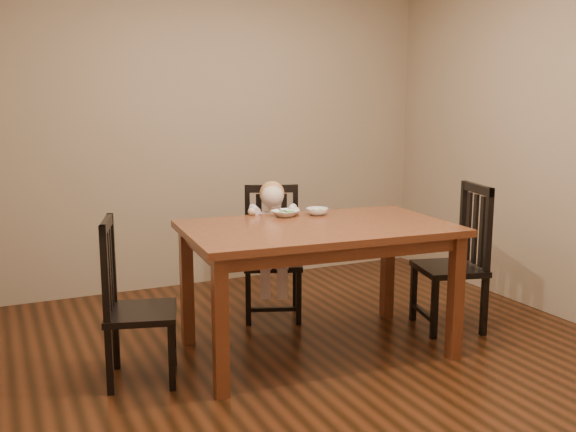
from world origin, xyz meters
name	(u,v)px	position (x,y,z in m)	size (l,w,h in m)	color
room	(324,145)	(0.00, 0.00, 1.35)	(4.01, 4.01, 2.71)	#44200E
dining_table	(318,240)	(0.04, 0.14, 0.74)	(1.74, 1.12, 0.84)	#4B2411
chair_child	(272,255)	(0.06, 0.91, 0.47)	(0.54, 0.53, 0.98)	black
chair_left	(132,304)	(-1.13, 0.19, 0.46)	(0.49, 0.51, 0.96)	black
chair_right	(456,260)	(1.14, 0.11, 0.50)	(0.53, 0.54, 1.04)	black
toddler	(272,237)	(0.04, 0.87, 0.62)	(0.32, 0.40, 0.55)	silver
bowl_peas	(285,213)	(-0.02, 0.50, 0.86)	(0.17, 0.17, 0.04)	white
bowl_veg	(317,211)	(0.20, 0.46, 0.86)	(0.15, 0.15, 0.05)	white
fork	(281,211)	(-0.07, 0.48, 0.88)	(0.08, 0.11, 0.05)	silver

